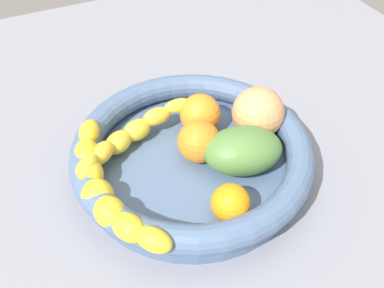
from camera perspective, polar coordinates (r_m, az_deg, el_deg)
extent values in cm
cube|color=gray|center=(65.92, 0.00, -4.32)|extent=(120.00, 120.00, 3.00)
cylinder|color=slate|center=(63.95, 0.00, -2.71)|extent=(31.44, 31.44, 2.37)
torus|color=slate|center=(61.73, 0.00, -0.72)|extent=(34.14, 34.14, 3.85)
ellipsoid|color=yellow|center=(66.27, -1.78, 5.01)|extent=(2.57, 4.64, 2.15)
ellipsoid|color=yellow|center=(65.80, -4.59, 3.60)|extent=(3.03, 4.69, 2.61)
ellipsoid|color=yellow|center=(65.05, -7.17, 1.82)|extent=(4.23, 5.15, 3.08)
ellipsoid|color=yellow|center=(63.48, -9.53, 0.23)|extent=(4.80, 5.37, 3.08)
ellipsoid|color=yellow|center=(61.10, -11.66, -1.17)|extent=(4.84, 5.10, 2.61)
ellipsoid|color=yellow|center=(58.50, -13.42, -2.89)|extent=(4.80, 4.50, 2.15)
ellipsoid|color=yellow|center=(63.72, -13.23, 1.51)|extent=(5.42, 4.61, 2.77)
ellipsoid|color=yellow|center=(61.42, -13.53, -1.08)|extent=(5.41, 4.48, 3.27)
ellipsoid|color=yellow|center=(59.17, -13.22, -3.80)|extent=(5.05, 4.25, 3.77)
ellipsoid|color=yellow|center=(57.07, -12.22, -6.57)|extent=(4.98, 4.61, 4.26)
ellipsoid|color=yellow|center=(54.49, -10.61, -8.70)|extent=(5.49, 4.85, 3.77)
ellipsoid|color=yellow|center=(52.22, -8.20, -10.66)|extent=(5.62, 4.97, 3.27)
ellipsoid|color=yellow|center=(50.37, -5.02, -12.29)|extent=(5.40, 5.00, 2.77)
sphere|color=orange|center=(61.10, 1.05, 0.18)|extent=(6.13, 6.13, 6.13)
sphere|color=orange|center=(65.73, 1.08, 3.92)|extent=(6.17, 6.17, 6.17)
sphere|color=orange|center=(54.72, 4.92, -7.70)|extent=(5.01, 5.01, 5.01)
ellipsoid|color=#558440|center=(60.25, 6.63, -0.84)|extent=(10.28, 12.56, 6.30)
sphere|color=#ECA266|center=(65.42, 8.58, 4.05)|extent=(7.80, 7.80, 7.80)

